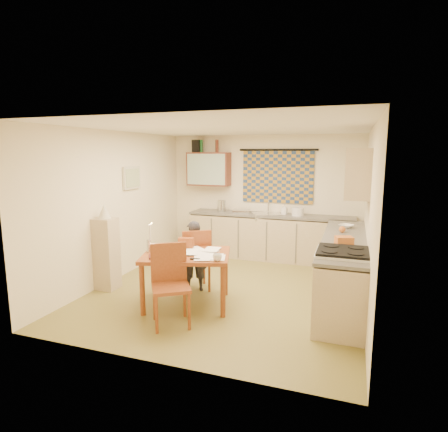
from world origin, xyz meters
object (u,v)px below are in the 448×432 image
at_px(counter_back, 270,237).
at_px(dining_table, 187,279).
at_px(shelf_stand, 107,254).
at_px(stove, 341,288).
at_px(counter_right, 343,268).
at_px(chair_far, 195,271).
at_px(person, 194,256).

height_order(counter_back, dining_table, counter_back).
bearing_deg(shelf_stand, dining_table, -6.52).
distance_m(stove, dining_table, 2.08).
bearing_deg(counter_right, stove, -90.00).
distance_m(stove, chair_far, 2.29).
xyz_separation_m(counter_right, person, (-2.21, -0.45, 0.11)).
bearing_deg(person, chair_far, -118.25).
height_order(counter_back, person, person).
relative_size(dining_table, shelf_stand, 1.22).
bearing_deg(counter_back, dining_table, -102.50).
distance_m(counter_right, stove, 0.97).
relative_size(counter_back, person, 2.96).
bearing_deg(counter_back, stove, -61.18).
distance_m(person, shelf_stand, 1.38).
bearing_deg(shelf_stand, counter_right, 13.10).
bearing_deg(person, counter_right, 163.74).
xyz_separation_m(chair_far, person, (-0.00, -0.05, 0.25)).
distance_m(chair_far, shelf_stand, 1.42).
relative_size(counter_right, dining_table, 2.12).
xyz_separation_m(counter_back, stove, (1.48, -2.69, 0.04)).
height_order(dining_table, shelf_stand, shelf_stand).
height_order(dining_table, chair_far, chair_far).
bearing_deg(stove, shelf_stand, 177.70).
xyz_separation_m(counter_back, chair_far, (-0.73, -2.12, -0.15)).
xyz_separation_m(counter_back, counter_right, (1.48, -1.72, -0.00)).
xyz_separation_m(counter_right, stove, (0.00, -0.97, 0.04)).
height_order(counter_right, shelf_stand, shelf_stand).
bearing_deg(counter_right, person, -168.55).
relative_size(dining_table, person, 1.25).
distance_m(stove, person, 2.27).
xyz_separation_m(dining_table, person, (-0.13, 0.54, 0.18)).
distance_m(counter_right, dining_table, 2.30).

